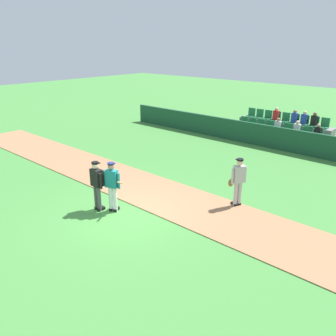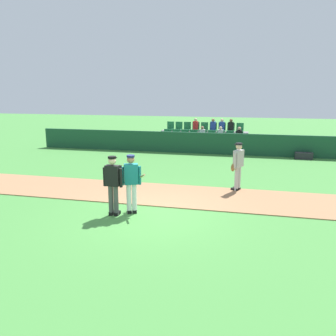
{
  "view_description": "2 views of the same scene",
  "coord_description": "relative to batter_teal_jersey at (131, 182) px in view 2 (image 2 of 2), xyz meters",
  "views": [
    {
      "loc": [
        7.93,
        -6.7,
        5.46
      ],
      "look_at": [
        0.16,
        2.05,
        1.15
      ],
      "focal_mm": 36.71,
      "sensor_mm": 36.0,
      "label": 1
    },
    {
      "loc": [
        2.84,
        -9.3,
        3.55
      ],
      "look_at": [
        0.34,
        1.14,
        1.16
      ],
      "focal_mm": 36.95,
      "sensor_mm": 36.0,
      "label": 2
    }
  ],
  "objects": [
    {
      "name": "ground_plane",
      "position": [
        0.48,
        0.04,
        -0.97
      ],
      "size": [
        80.0,
        80.0,
        0.0
      ],
      "primitive_type": "plane",
      "color": "#42843A"
    },
    {
      "name": "equipment_bag",
      "position": [
        6.16,
        10.12,
        -0.79
      ],
      "size": [
        0.9,
        0.36,
        0.36
      ],
      "primitive_type": "cube",
      "color": "#232328",
      "rests_on": "ground"
    },
    {
      "name": "batter_teal_jersey",
      "position": [
        0.0,
        0.0,
        0.0
      ],
      "size": [
        0.75,
        0.69,
        1.76
      ],
      "color": "white",
      "rests_on": "ground"
    },
    {
      "name": "dugout_fence",
      "position": [
        0.48,
        10.57,
        -0.36
      ],
      "size": [
        20.0,
        0.16,
        1.22
      ],
      "primitive_type": "cube",
      "color": "#19472D",
      "rests_on": "ground"
    },
    {
      "name": "stadium_bleachers",
      "position": [
        0.51,
        12.02,
        -0.45
      ],
      "size": [
        5.55,
        2.1,
        1.9
      ],
      "color": "slate",
      "rests_on": "ground"
    },
    {
      "name": "runner_grey_jersey",
      "position": [
        2.93,
        3.15,
        -0.01
      ],
      "size": [
        0.46,
        0.6,
        1.76
      ],
      "color": "#B2B2B2",
      "rests_on": "ground"
    },
    {
      "name": "umpire_home_plate",
      "position": [
        -0.45,
        -0.29,
        0.03
      ],
      "size": [
        0.59,
        0.31,
        1.76
      ],
      "color": "#4C4C4C",
      "rests_on": "ground"
    },
    {
      "name": "infield_dirt_path",
      "position": [
        0.48,
        2.04,
        -0.95
      ],
      "size": [
        28.0,
        2.64,
        0.03
      ],
      "primitive_type": "cube",
      "color": "#9E704C",
      "rests_on": "ground"
    }
  ]
}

